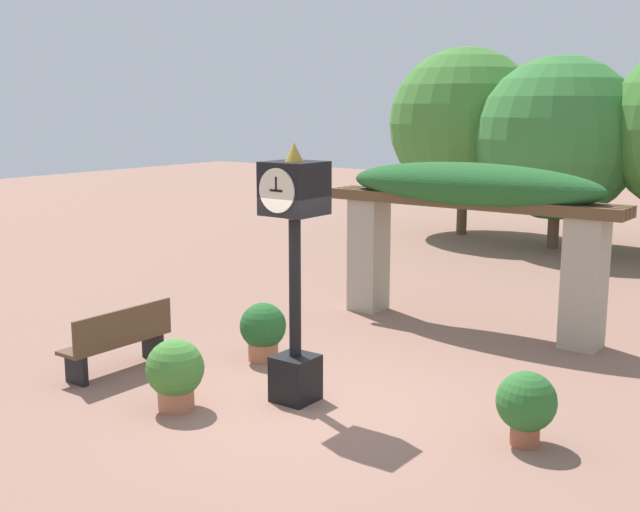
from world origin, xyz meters
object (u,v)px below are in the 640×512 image
(potted_plant_near_left, at_px, (175,372))
(potted_plant_near_right, at_px, (263,329))
(pedestal_clock, at_px, (295,255))
(park_bench, at_px, (119,340))
(potted_plant_far_left, at_px, (526,404))

(potted_plant_near_left, height_order, potted_plant_near_right, potted_plant_near_left)
(pedestal_clock, relative_size, potted_plant_near_right, 3.78)
(potted_plant_near_right, distance_m, park_bench, 1.97)
(pedestal_clock, xyz_separation_m, potted_plant_near_right, (-1.34, 0.96, -1.35))
(potted_plant_near_left, relative_size, potted_plant_far_left, 1.06)
(pedestal_clock, xyz_separation_m, park_bench, (-2.56, -0.58, -1.36))
(potted_plant_far_left, bearing_deg, pedestal_clock, -171.12)
(pedestal_clock, bearing_deg, park_bench, -167.19)
(potted_plant_near_right, xyz_separation_m, potted_plant_far_left, (4.09, -0.53, 0.01))
(pedestal_clock, height_order, potted_plant_far_left, pedestal_clock)
(park_bench, bearing_deg, pedestal_clock, 102.81)
(potted_plant_near_right, height_order, park_bench, park_bench)
(potted_plant_near_left, height_order, park_bench, park_bench)
(pedestal_clock, height_order, park_bench, pedestal_clock)
(pedestal_clock, relative_size, park_bench, 1.93)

